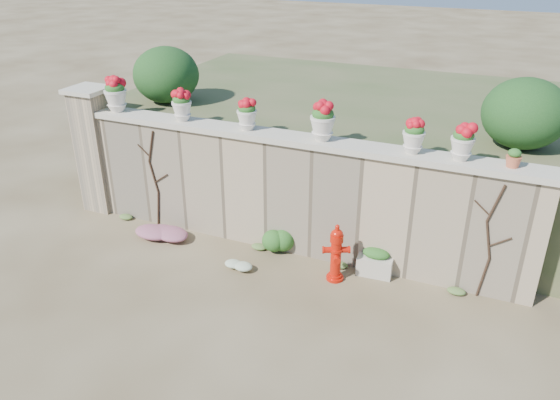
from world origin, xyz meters
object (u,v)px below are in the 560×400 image
at_px(fire_hydrant, 336,253).
at_px(urn_pot_0, 116,94).
at_px(terracotta_pot, 514,159).
at_px(planter_box, 375,262).

relative_size(fire_hydrant, urn_pot_0, 1.55).
bearing_deg(terracotta_pot, fire_hydrant, -164.04).
height_order(fire_hydrant, planter_box, fire_hydrant).
height_order(planter_box, urn_pot_0, urn_pot_0).
relative_size(planter_box, terracotta_pot, 2.25).
relative_size(fire_hydrant, terracotta_pot, 3.80).
bearing_deg(urn_pot_0, fire_hydrant, -8.28).
xyz_separation_m(planter_box, urn_pot_0, (-5.09, 0.25, 2.20)).
distance_m(planter_box, terracotta_pot, 2.67).
distance_m(planter_box, urn_pot_0, 5.55).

